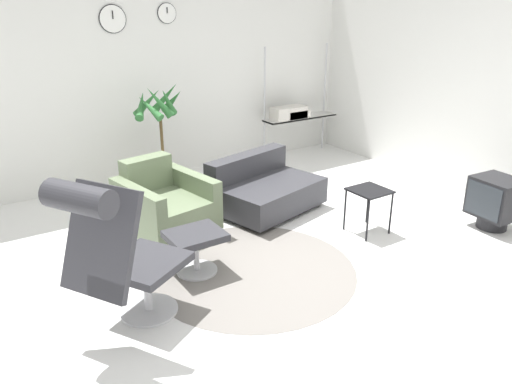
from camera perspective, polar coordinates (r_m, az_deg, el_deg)
ground_plane at (r=4.65m, az=1.57°, el=-7.54°), size 12.00×12.00×0.00m
wall_back at (r=6.60m, az=-12.47°, el=13.45°), size 12.00×0.09×2.80m
wall_right at (r=6.38m, az=25.32°, el=11.70°), size 0.06×12.00×2.80m
round_rug at (r=4.44m, az=-0.43°, el=-8.93°), size 1.83×1.83×0.01m
lounge_chair at (r=3.48m, az=-15.83°, el=-5.77°), size 1.02×0.88×1.21m
ottoman at (r=4.33m, az=-6.92°, el=-5.81°), size 0.47×0.40×0.38m
armchair_red at (r=5.15m, az=-10.40°, el=-1.61°), size 0.91×0.99×0.72m
couch_low at (r=5.61m, az=0.93°, el=0.17°), size 1.31×1.08×0.60m
side_table at (r=5.12m, az=12.80°, el=-0.38°), size 0.36×0.36×0.46m
crt_television at (r=5.67m, az=25.71°, el=-0.91°), size 0.44×0.48×0.54m
potted_plant at (r=6.12m, az=-10.84°, el=6.25°), size 0.62×0.59×1.34m
shelf_unit at (r=7.45m, az=4.36°, el=8.90°), size 1.18×0.28×1.63m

